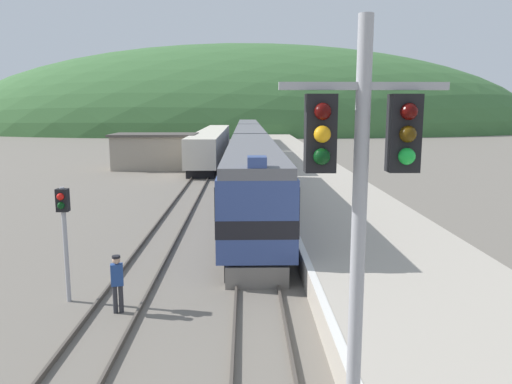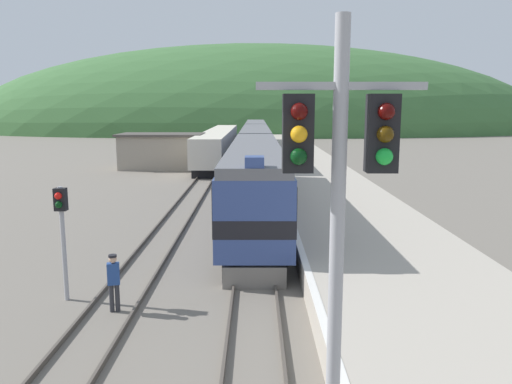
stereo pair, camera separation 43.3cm
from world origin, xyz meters
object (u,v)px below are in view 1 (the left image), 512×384
Objects in this scene: signal_mast_main at (360,209)px; carriage_third at (248,135)px; express_train_lead_car at (253,179)px; signal_post_siding at (64,220)px; carriage_second at (249,147)px; track_worker at (117,280)px; siding_train at (212,144)px.

carriage_third is at bearing 91.00° from signal_mast_main.
express_train_lead_car reaches higher than signal_post_siding.
carriage_second is at bearing -90.00° from carriage_third.
express_train_lead_car is 12.29× the size of track_worker.
signal_post_siding reaches higher than track_worker.
signal_post_siding is at bearing -117.41° from express_train_lead_car.
express_train_lead_car is at bearing -90.00° from carriage_third.
carriage_third is at bearing 71.46° from siding_train.
track_worker is at bearing -26.79° from signal_post_siding.
express_train_lead_car is 0.63× the size of siding_train.
siding_train is 4.76× the size of signal_mast_main.
siding_train is (-4.33, 9.72, -0.46)m from carriage_second.
track_worker is at bearing -94.16° from carriage_third.
track_worker is at bearing -108.62° from express_train_lead_car.
signal_post_siding is 2.07× the size of track_worker.
signal_post_siding is at bearing 129.54° from signal_mast_main.
signal_mast_main is at bearing -88.48° from carriage_second.
carriage_third is 13.64m from siding_train.
signal_post_siding is (-6.04, -34.60, 0.41)m from carriage_second.
carriage_second is 0.63× the size of siding_train.
carriage_second reaches higher than signal_post_siding.
carriage_second is at bearing -65.97° from siding_train.
signal_mast_main is (5.48, -53.03, 2.98)m from siding_train.
signal_mast_main is at bearing -50.46° from signal_post_siding.
signal_mast_main is 10.18m from track_worker.
express_train_lead_car is 32.97m from siding_train.
carriage_third is 12.20× the size of track_worker.
signal_mast_main reaches higher than signal_post_siding.
signal_mast_main is at bearing -55.39° from track_worker.
carriage_third is 0.63× the size of siding_train.
signal_mast_main is (1.15, -43.31, 2.52)m from carriage_second.
signal_mast_main reaches higher than express_train_lead_car.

